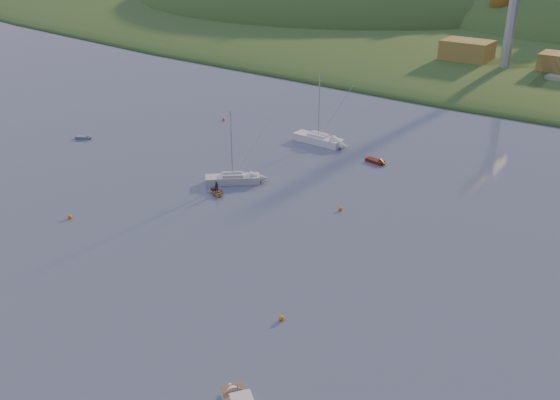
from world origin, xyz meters
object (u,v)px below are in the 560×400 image
Objects in this scene: sailboat_near at (233,178)px; sailboat_far at (318,139)px; red_tender at (378,162)px; canoe at (217,192)px; grey_dinghy at (86,138)px.

sailboat_near is 0.88× the size of sailboat_far.
sailboat_near reaches higher than red_tender.
sailboat_far is 12.60m from red_tender.
sailboat_near reaches higher than canoe.
canoe is 0.99× the size of grey_dinghy.
sailboat_near is 4.35m from canoe.
red_tender is (12.06, 22.58, -0.07)m from canoe.
sailboat_far reaches higher than sailboat_near.
sailboat_near is 3.41× the size of grey_dinghy.
grey_dinghy is at bearing -146.63° from red_tender.
sailboat_near is at bearing -27.60° from grey_dinghy.
grey_dinghy is (-32.17, -20.80, -0.54)m from sailboat_far.
sailboat_far is (0.58, 20.90, 0.07)m from sailboat_near.
sailboat_far reaches higher than red_tender.
grey_dinghy is (-32.43, 4.35, -0.09)m from canoe.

